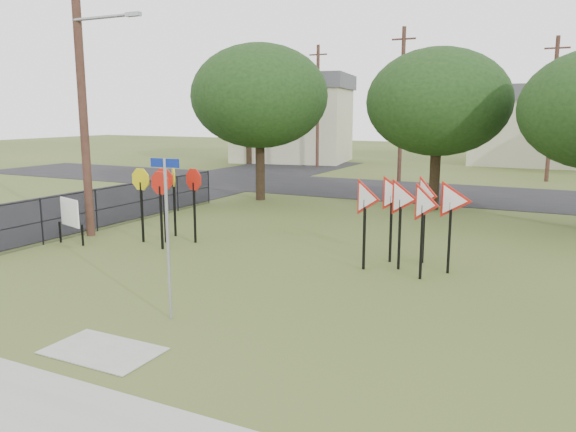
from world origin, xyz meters
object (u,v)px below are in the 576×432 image
object	(u,v)px
yield_sign_cluster	(409,202)
info_board	(70,214)
street_name_sign	(167,230)
stop_sign_cluster	(167,187)

from	to	relation	value
yield_sign_cluster	info_board	size ratio (longest dim) A/B	2.13
street_name_sign	info_board	world-z (taller)	street_name_sign
street_name_sign	stop_sign_cluster	bearing A→B (deg)	128.61
yield_sign_cluster	info_board	xyz separation A→B (m)	(-10.28, -1.90, -0.84)
yield_sign_cluster	info_board	distance (m)	10.49
street_name_sign	info_board	distance (m)	7.99
stop_sign_cluster	info_board	world-z (taller)	stop_sign_cluster
street_name_sign	stop_sign_cluster	world-z (taller)	street_name_sign
info_board	stop_sign_cluster	bearing A→B (deg)	31.22
stop_sign_cluster	yield_sign_cluster	size ratio (longest dim) A/B	0.77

